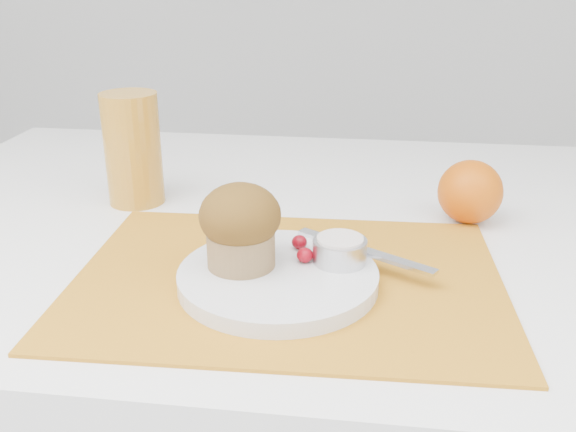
# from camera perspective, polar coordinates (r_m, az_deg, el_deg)

# --- Properties ---
(placemat) EXTENTS (0.47, 0.35, 0.00)m
(placemat) POSITION_cam_1_polar(r_m,az_deg,el_deg) (0.70, -0.01, -5.59)
(placemat) COLOR #C37B1B
(placemat) RESTS_ON table
(plate) EXTENTS (0.24, 0.24, 0.02)m
(plate) POSITION_cam_1_polar(r_m,az_deg,el_deg) (0.68, -0.90, -5.48)
(plate) COLOR silver
(plate) RESTS_ON placemat
(ramekin) EXTENTS (0.06, 0.06, 0.03)m
(ramekin) POSITION_cam_1_polar(r_m,az_deg,el_deg) (0.69, 4.62, -3.10)
(ramekin) COLOR #BABBBF
(ramekin) RESTS_ON plate
(cream) EXTENTS (0.05, 0.05, 0.01)m
(cream) POSITION_cam_1_polar(r_m,az_deg,el_deg) (0.69, 4.66, -2.15)
(cream) COLOR silver
(cream) RESTS_ON ramekin
(raspberry_near) EXTENTS (0.02, 0.02, 0.02)m
(raspberry_near) POSITION_cam_1_polar(r_m,az_deg,el_deg) (0.72, 1.02, -2.33)
(raspberry_near) COLOR #57020A
(raspberry_near) RESTS_ON plate
(raspberry_far) EXTENTS (0.02, 0.02, 0.02)m
(raspberry_far) POSITION_cam_1_polar(r_m,az_deg,el_deg) (0.69, 1.51, -3.49)
(raspberry_far) COLOR #63020B
(raspberry_far) RESTS_ON plate
(butter_knife) EXTENTS (0.16, 0.10, 0.00)m
(butter_knife) POSITION_cam_1_polar(r_m,az_deg,el_deg) (0.72, 6.76, -3.09)
(butter_knife) COLOR silver
(butter_knife) RESTS_ON plate
(orange) EXTENTS (0.08, 0.08, 0.08)m
(orange) POSITION_cam_1_polar(r_m,az_deg,el_deg) (0.87, 15.88, 2.08)
(orange) COLOR #D05807
(orange) RESTS_ON table
(juice_glass) EXTENTS (0.10, 0.10, 0.16)m
(juice_glass) POSITION_cam_1_polar(r_m,az_deg,el_deg) (0.92, -13.63, 5.81)
(juice_glass) COLOR #C08224
(juice_glass) RESTS_ON table
(muffin) EXTENTS (0.09, 0.09, 0.09)m
(muffin) POSITION_cam_1_polar(r_m,az_deg,el_deg) (0.67, -4.26, -0.81)
(muffin) COLOR olive
(muffin) RESTS_ON plate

